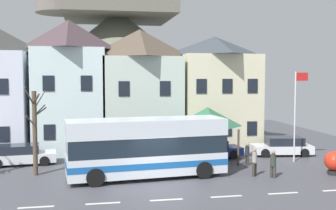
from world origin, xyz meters
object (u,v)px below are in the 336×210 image
townhouse_01 (70,86)px  bare_tree_00 (35,130)px  parked_car_02 (209,149)px  pedestrian_00 (273,163)px  harbour_buoy (334,162)px  townhouse_03 (214,91)px  pedestrian_01 (254,162)px  public_bench (198,149)px  townhouse_02 (140,90)px  parked_car_00 (21,155)px  bus_shelter (207,117)px  hilltop_castle (117,60)px  pedestrian_03 (247,153)px  parked_car_01 (282,146)px  flagpole (296,109)px  transit_bus (147,148)px  pedestrian_02 (202,153)px

townhouse_01 → bare_tree_00: size_ratio=1.94×
parked_car_02 → bare_tree_00: bearing=-168.1°
pedestrian_00 → harbour_buoy: pedestrian_00 is taller
townhouse_03 → pedestrian_01: townhouse_03 is taller
townhouse_01 → public_bench: bearing=-20.9°
parked_car_02 → pedestrian_00: bearing=-74.6°
townhouse_02 → parked_car_00: bearing=-152.3°
bus_shelter → parked_car_00: size_ratio=0.82×
parked_car_02 → bare_tree_00: size_ratio=0.88×
hilltop_castle → pedestrian_03: 30.96m
townhouse_02 → parked_car_02: (4.40, -4.69, -4.16)m
townhouse_02 → bus_shelter: townhouse_02 is taller
townhouse_03 → pedestrian_00: 12.02m
public_bench → harbour_buoy: 9.64m
hilltop_castle → pedestrian_01: 33.58m
harbour_buoy → bare_tree_00: (-17.56, 3.13, 1.91)m
parked_car_01 → pedestrian_00: (-3.61, -6.22, 0.19)m
pedestrian_03 → flagpole: bearing=7.4°
townhouse_02 → townhouse_03: 6.38m
townhouse_01 → public_bench: (9.37, -3.58, -4.61)m
townhouse_01 → transit_bus: bearing=-62.7°
parked_car_00 → public_bench: parked_car_00 is taller
bus_shelter → pedestrian_01: (1.56, -4.61, -2.22)m
bare_tree_00 → parked_car_01: bearing=10.1°
parked_car_01 → bus_shelter: bearing=18.2°
pedestrian_02 → transit_bus: bearing=-149.5°
townhouse_02 → bus_shelter: (3.97, -5.77, -1.74)m
hilltop_castle → parked_car_01: 29.49m
pedestrian_03 → parked_car_01: bearing=36.1°
townhouse_02 → harbour_buoy: (10.37, -10.87, -4.01)m
bus_shelter → pedestrian_00: (2.49, -5.13, -2.20)m
townhouse_03 → hilltop_castle: (-6.78, 21.38, 3.34)m
parked_car_00 → pedestrian_03: bearing=-17.2°
parked_car_02 → pedestrian_01: pedestrian_01 is taller
townhouse_03 → transit_bus: (-7.10, -9.98, -2.86)m
townhouse_03 → public_bench: townhouse_03 is taller
public_bench → parked_car_02: bearing=-58.5°
townhouse_03 → parked_car_02: (-1.95, -5.22, -3.95)m
hilltop_castle → transit_bus: bearing=-90.6°
pedestrian_01 → harbour_buoy: (4.84, -0.50, -0.06)m
parked_car_00 → parked_car_02: parked_car_00 is taller
townhouse_02 → hilltop_castle: size_ratio=0.26×
transit_bus → parked_car_00: transit_bus is taller
townhouse_02 → transit_bus: 9.96m
parked_car_01 → flagpole: size_ratio=0.74×
pedestrian_00 → pedestrian_02: bearing=130.8°
townhouse_02 → pedestrian_03: (6.20, -7.50, -3.94)m
transit_bus → public_bench: (4.59, 5.66, -1.25)m
pedestrian_00 → public_bench: size_ratio=0.93×
flagpole → parked_car_01: bearing=85.3°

